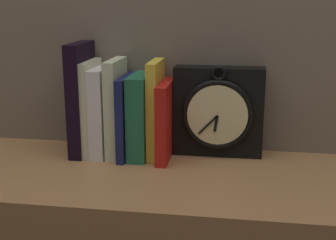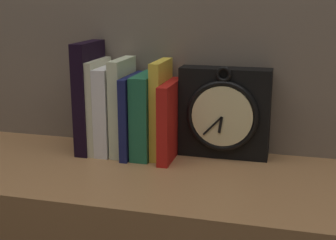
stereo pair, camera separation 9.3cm
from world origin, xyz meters
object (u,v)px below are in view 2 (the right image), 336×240
at_px(clock, 224,113).
at_px(book_slot6_yellow, 161,109).
at_px(book_slot2_white, 110,110).
at_px(book_slot5_green, 146,115).
at_px(book_slot7_red, 170,120).
at_px(book_slot4_navy, 132,115).
at_px(book_slot1_cream, 100,106).
at_px(book_slot0_black, 90,97).
at_px(book_slot3_cream, 123,106).

bearing_deg(clock, book_slot6_yellow, -168.90).
distance_m(book_slot2_white, book_slot6_yellow, 0.12).
xyz_separation_m(book_slot5_green, book_slot7_red, (0.06, -0.01, -0.01)).
height_order(book_slot4_navy, book_slot5_green, book_slot5_green).
bearing_deg(book_slot1_cream, clock, 5.87).
height_order(book_slot0_black, book_slot7_red, book_slot0_black).
bearing_deg(book_slot0_black, book_slot5_green, -0.53).
height_order(book_slot6_yellow, book_slot7_red, book_slot6_yellow).
height_order(book_slot5_green, book_slot6_yellow, book_slot6_yellow).
bearing_deg(book_slot4_navy, book_slot0_black, 177.22).
relative_size(clock, book_slot0_black, 0.83).
relative_size(book_slot5_green, book_slot6_yellow, 0.86).
bearing_deg(book_slot3_cream, book_slot2_white, -178.52).
xyz_separation_m(book_slot6_yellow, book_slot7_red, (0.02, -0.01, -0.02)).
bearing_deg(book_slot6_yellow, clock, 11.10).
distance_m(book_slot4_navy, book_slot6_yellow, 0.07).
relative_size(book_slot3_cream, book_slot4_navy, 1.19).
relative_size(book_slot2_white, book_slot3_cream, 0.91).
bearing_deg(book_slot7_red, book_slot6_yellow, 153.19).
distance_m(book_slot1_cream, book_slot2_white, 0.03).
xyz_separation_m(clock, book_slot4_navy, (-0.20, -0.04, -0.01)).
distance_m(book_slot3_cream, book_slot4_navy, 0.03).
xyz_separation_m(clock, book_slot5_green, (-0.17, -0.03, -0.01)).
bearing_deg(clock, book_slot4_navy, -169.74).
relative_size(book_slot4_navy, book_slot7_red, 1.06).
bearing_deg(book_slot1_cream, book_slot5_green, -1.79).
relative_size(clock, book_slot2_white, 1.05).
distance_m(clock, book_slot5_green, 0.18).
relative_size(book_slot1_cream, book_slot6_yellow, 0.99).
height_order(clock, book_slot2_white, clock).
bearing_deg(book_slot3_cream, book_slot0_black, -178.17).
distance_m(book_slot5_green, book_slot7_red, 0.06).
xyz_separation_m(book_slot1_cream, book_slot5_green, (0.11, -0.00, -0.01)).
bearing_deg(book_slot5_green, book_slot7_red, -6.55).
bearing_deg(clock, book_slot0_black, -174.14).
xyz_separation_m(book_slot0_black, book_slot2_white, (0.05, 0.00, -0.03)).
height_order(clock, book_slot4_navy, clock).
bearing_deg(book_slot3_cream, book_slot4_navy, -16.71).
height_order(clock, book_slot7_red, clock).
xyz_separation_m(book_slot3_cream, book_slot5_green, (0.06, -0.00, -0.02)).
height_order(clock, book_slot3_cream, book_slot3_cream).
xyz_separation_m(book_slot5_green, book_slot6_yellow, (0.03, 0.01, 0.02)).
relative_size(book_slot1_cream, book_slot5_green, 1.15).
height_order(book_slot2_white, book_slot4_navy, book_slot2_white).
height_order(clock, book_slot5_green, clock).
relative_size(clock, book_slot7_red, 1.22).
bearing_deg(book_slot0_black, book_slot2_white, 2.07).
distance_m(book_slot3_cream, book_slot5_green, 0.06).
xyz_separation_m(book_slot1_cream, book_slot7_red, (0.17, -0.01, -0.02)).
xyz_separation_m(book_slot3_cream, book_slot6_yellow, (0.09, 0.00, -0.00)).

